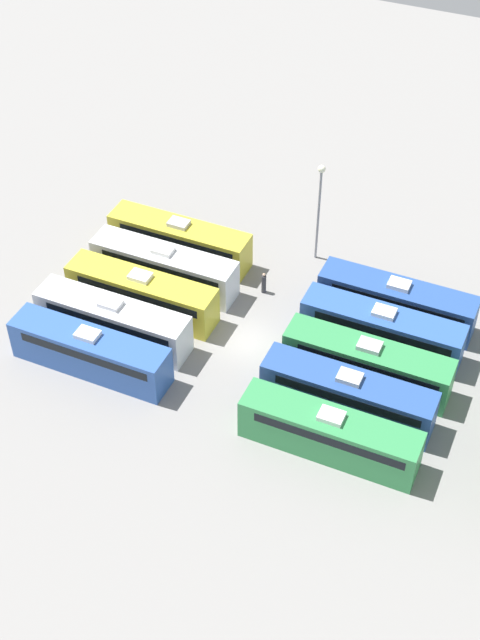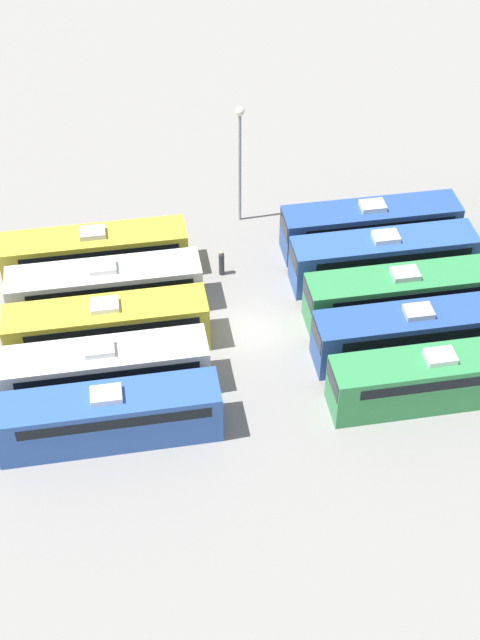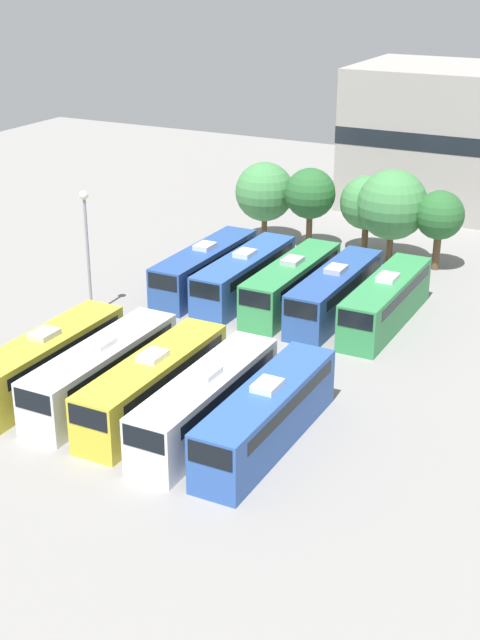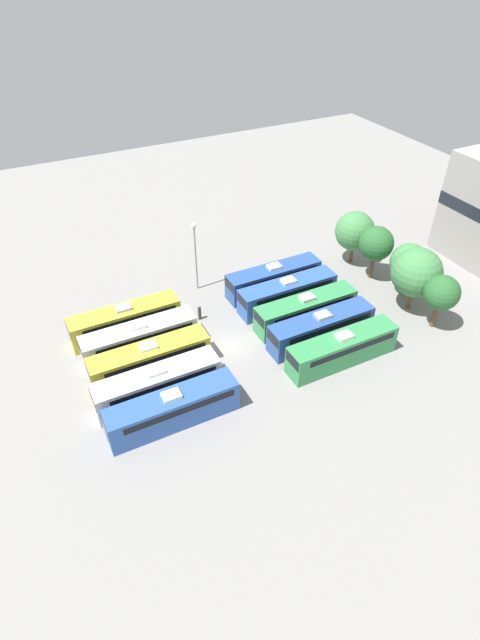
# 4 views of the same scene
# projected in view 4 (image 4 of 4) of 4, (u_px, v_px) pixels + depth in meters

# --- Properties ---
(ground_plane) EXTENTS (124.22, 124.22, 0.00)m
(ground_plane) POSITION_uv_depth(u_px,v_px,m) (232.00, 345.00, 52.20)
(ground_plane) COLOR gray
(bus_0) EXTENTS (2.62, 11.71, 3.48)m
(bus_0) POSITION_uv_depth(u_px,v_px,m) (126.00, 320.00, 52.81)
(bus_0) COLOR gold
(bus_0) RESTS_ON ground_plane
(bus_1) EXTENTS (2.62, 11.71, 3.48)m
(bus_1) POSITION_uv_depth(u_px,v_px,m) (140.00, 338.00, 50.49)
(bus_1) COLOR silver
(bus_1) RESTS_ON ground_plane
(bus_2) EXTENTS (2.62, 11.71, 3.48)m
(bus_2) POSITION_uv_depth(u_px,v_px,m) (150.00, 359.00, 48.05)
(bus_2) COLOR gold
(bus_2) RESTS_ON ground_plane
(bus_3) EXTENTS (2.62, 11.71, 3.48)m
(bus_3) POSITION_uv_depth(u_px,v_px,m) (158.00, 383.00, 45.42)
(bus_3) COLOR silver
(bus_3) RESTS_ON ground_plane
(bus_4) EXTENTS (2.62, 11.71, 3.48)m
(bus_4) POSITION_uv_depth(u_px,v_px,m) (173.00, 408.00, 43.08)
(bus_4) COLOR #2D56A8
(bus_4) RESTS_ON ground_plane
(bus_5) EXTENTS (2.62, 11.71, 3.48)m
(bus_5) POSITION_uv_depth(u_px,v_px,m) (274.00, 278.00, 59.15)
(bus_5) COLOR #284C93
(bus_5) RESTS_ON ground_plane
(bus_6) EXTENTS (2.62, 11.71, 3.48)m
(bus_6) POSITION_uv_depth(u_px,v_px,m) (288.00, 293.00, 56.77)
(bus_6) COLOR #2D56A8
(bus_6) RESTS_ON ground_plane
(bus_7) EXTENTS (2.62, 11.71, 3.48)m
(bus_7) POSITION_uv_depth(u_px,v_px,m) (306.00, 309.00, 54.25)
(bus_7) COLOR #338C4C
(bus_7) RESTS_ON ground_plane
(bus_8) EXTENTS (2.62, 11.71, 3.48)m
(bus_8) POSITION_uv_depth(u_px,v_px,m) (321.00, 327.00, 51.80)
(bus_8) COLOR #284C93
(bus_8) RESTS_ON ground_plane
(bus_9) EXTENTS (2.62, 11.71, 3.48)m
(bus_9) POSITION_uv_depth(u_px,v_px,m) (342.00, 348.00, 49.26)
(bus_9) COLOR #338C4C
(bus_9) RESTS_ON ground_plane
(worker_person) EXTENTS (0.36, 0.36, 1.85)m
(worker_person) POSITION_uv_depth(u_px,v_px,m) (200.00, 313.00, 55.20)
(worker_person) COLOR #333338
(worker_person) RESTS_ON ground_plane
(light_pole) EXTENTS (0.60, 0.60, 8.73)m
(light_pole) POSITION_uv_depth(u_px,v_px,m) (195.00, 246.00, 56.89)
(light_pole) COLOR gray
(light_pole) RESTS_ON ground_plane
(tree_0) EXTENTS (4.97, 4.97, 6.87)m
(tree_0) POSITION_uv_depth(u_px,v_px,m) (355.00, 231.00, 62.74)
(tree_0) COLOR brown
(tree_0) RESTS_ON ground_plane
(tree_1) EXTENTS (4.17, 4.17, 6.85)m
(tree_1) POSITION_uv_depth(u_px,v_px,m) (376.00, 244.00, 59.53)
(tree_1) COLOR brown
(tree_1) RESTS_ON ground_plane
(tree_2) EXTENTS (4.38, 4.38, 6.43)m
(tree_2) POSITION_uv_depth(u_px,v_px,m) (409.00, 262.00, 57.14)
(tree_2) COLOR brown
(tree_2) RESTS_ON ground_plane
(tree_3) EXTENTS (5.55, 5.55, 7.54)m
(tree_3) POSITION_uv_depth(u_px,v_px,m) (417.00, 273.00, 54.48)
(tree_3) COLOR brown
(tree_3) RESTS_ON ground_plane
(tree_4) EXTENTS (3.79, 3.79, 6.29)m
(tree_4) POSITION_uv_depth(u_px,v_px,m) (442.00, 293.00, 52.12)
(tree_4) COLOR brown
(tree_4) RESTS_ON ground_plane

